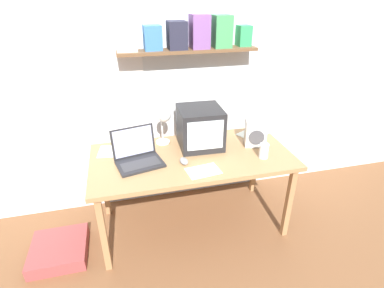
% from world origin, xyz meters
% --- Properties ---
extents(ground_plane, '(12.00, 12.00, 0.00)m').
position_xyz_m(ground_plane, '(0.00, 0.00, 0.00)').
color(ground_plane, brown).
extents(back_wall, '(5.60, 0.24, 2.60)m').
position_xyz_m(back_wall, '(-0.00, 0.51, 1.31)').
color(back_wall, silver).
rests_on(back_wall, ground_plane).
extents(corner_desk, '(1.58, 0.78, 0.70)m').
position_xyz_m(corner_desk, '(0.00, 0.00, 0.65)').
color(corner_desk, '#A87B4E').
rests_on(corner_desk, ground_plane).
extents(crt_monitor, '(0.36, 0.37, 0.33)m').
position_xyz_m(crt_monitor, '(0.11, 0.15, 0.87)').
color(crt_monitor, '#232326').
rests_on(crt_monitor, corner_desk).
extents(laptop, '(0.39, 0.34, 0.25)m').
position_xyz_m(laptop, '(-0.43, 0.01, 0.77)').
color(laptop, '#232326').
rests_on(laptop, corner_desk).
extents(desk_lamp, '(0.13, 0.18, 0.33)m').
position_xyz_m(desk_lamp, '(-0.18, 0.22, 0.94)').
color(desk_lamp, silver).
rests_on(desk_lamp, corner_desk).
extents(juice_glass, '(0.07, 0.07, 0.12)m').
position_xyz_m(juice_glass, '(0.53, -0.17, 0.76)').
color(juice_glass, white).
rests_on(juice_glass, corner_desk).
extents(space_heater, '(0.20, 0.17, 0.22)m').
position_xyz_m(space_heater, '(0.56, 0.04, 0.81)').
color(space_heater, silver).
rests_on(space_heater, corner_desk).
extents(computer_mouse, '(0.06, 0.11, 0.03)m').
position_xyz_m(computer_mouse, '(-0.09, -0.10, 0.72)').
color(computer_mouse, gray).
rests_on(computer_mouse, corner_desk).
extents(loose_paper_near_monitor, '(0.34, 0.30, 0.00)m').
position_xyz_m(loose_paper_near_monitor, '(0.65, 0.26, 0.70)').
color(loose_paper_near_monitor, white).
rests_on(loose_paper_near_monitor, corner_desk).
extents(open_notebook, '(0.29, 0.24, 0.00)m').
position_xyz_m(open_notebook, '(-0.59, 0.21, 0.70)').
color(open_notebook, white).
rests_on(open_notebook, corner_desk).
extents(printed_handout, '(0.26, 0.19, 0.00)m').
position_xyz_m(printed_handout, '(0.02, -0.25, 0.70)').
color(printed_handout, white).
rests_on(printed_handout, corner_desk).
extents(floor_cushion, '(0.42, 0.42, 0.11)m').
position_xyz_m(floor_cushion, '(-1.11, -0.10, 0.05)').
color(floor_cushion, '#A04342').
rests_on(floor_cushion, ground_plane).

